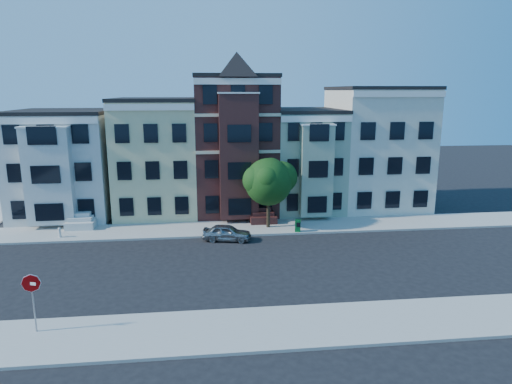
{
  "coord_description": "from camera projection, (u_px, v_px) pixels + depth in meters",
  "views": [
    {
      "loc": [
        -2.8,
        -27.23,
        10.92
      ],
      "look_at": [
        0.63,
        2.76,
        4.2
      ],
      "focal_mm": 32.0,
      "sensor_mm": 36.0,
      "label": 1
    }
  ],
  "objects": [
    {
      "name": "house_cream",
      "position": [
        376.0,
        149.0,
        43.45
      ],
      "size": [
        8.0,
        9.0,
        11.0
      ],
      "primitive_type": "cube",
      "color": "beige",
      "rests_on": "ground"
    },
    {
      "name": "street_tree",
      "position": [
        268.0,
        185.0,
        36.11
      ],
      "size": [
        7.49,
        7.49,
        6.92
      ],
      "primitive_type": null,
      "rotation": [
        0.0,
        0.0,
        0.31
      ],
      "color": "#1A4912",
      "rests_on": "far_sidewalk"
    },
    {
      "name": "far_sidewalk",
      "position": [
        241.0,
        228.0,
        36.83
      ],
      "size": [
        60.0,
        4.0,
        0.15
      ],
      "primitive_type": "cube",
      "color": "#9E9B93",
      "rests_on": "ground"
    },
    {
      "name": "stop_sign",
      "position": [
        33.0,
        299.0,
        20.53
      ],
      "size": [
        0.86,
        0.38,
        3.15
      ],
      "primitive_type": null,
      "rotation": [
        0.0,
        0.0,
        -0.31
      ],
      "color": "#AA0305",
      "rests_on": "near_sidewalk"
    },
    {
      "name": "fire_hydrant",
      "position": [
        60.0,
        233.0,
        34.2
      ],
      "size": [
        0.24,
        0.24,
        0.61
      ],
      "primitive_type": "cylinder",
      "rotation": [
        0.0,
        0.0,
        0.14
      ],
      "color": "beige",
      "rests_on": "far_sidewalk"
    },
    {
      "name": "house_green",
      "position": [
        304.0,
        160.0,
        42.89
      ],
      "size": [
        6.0,
        9.0,
        9.0
      ],
      "primitive_type": "cube",
      "color": "#91A186",
      "rests_on": "ground"
    },
    {
      "name": "house_brown",
      "position": [
        235.0,
        145.0,
        41.84
      ],
      "size": [
        7.0,
        9.0,
        12.0
      ],
      "primitive_type": "cube",
      "color": "#3D1917",
      "rests_on": "ground"
    },
    {
      "name": "house_white",
      "position": [
        67.0,
        165.0,
        40.51
      ],
      "size": [
        8.0,
        9.0,
        9.0
      ],
      "primitive_type": "cube",
      "color": "beige",
      "rests_on": "ground"
    },
    {
      "name": "house_yellow",
      "position": [
        158.0,
        158.0,
        41.29
      ],
      "size": [
        7.0,
        9.0,
        10.0
      ],
      "primitive_type": "cube",
      "color": "beige",
      "rests_on": "ground"
    },
    {
      "name": "ground",
      "position": [
        251.0,
        266.0,
        29.09
      ],
      "size": [
        120.0,
        120.0,
        0.0
      ],
      "primitive_type": "plane",
      "color": "black"
    },
    {
      "name": "newspaper_box",
      "position": [
        298.0,
        226.0,
        35.56
      ],
      "size": [
        0.5,
        0.47,
        0.94
      ],
      "primitive_type": "cube",
      "rotation": [
        0.0,
        0.0,
        -0.26
      ],
      "color": "#095121",
      "rests_on": "far_sidewalk"
    },
    {
      "name": "near_sidewalk",
      "position": [
        269.0,
        328.0,
        21.31
      ],
      "size": [
        60.0,
        4.0,
        0.15
      ],
      "primitive_type": "cube",
      "color": "#9E9B93",
      "rests_on": "ground"
    },
    {
      "name": "parked_car",
      "position": [
        227.0,
        233.0,
        33.85
      ],
      "size": [
        3.81,
        2.14,
        1.22
      ],
      "primitive_type": "imported",
      "rotation": [
        0.0,
        0.0,
        1.37
      ],
      "color": "#919498",
      "rests_on": "ground"
    }
  ]
}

